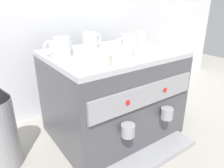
# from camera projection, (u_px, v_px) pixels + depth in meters

# --- Properties ---
(ground_plane) EXTENTS (4.00, 4.00, 0.00)m
(ground_plane) POSITION_uv_depth(u_px,v_px,m) (112.00, 130.00, 1.16)
(ground_plane) COLOR #9E998E
(tiled_backsplash_wall) EXTENTS (2.80, 0.03, 1.11)m
(tiled_backsplash_wall) POSITION_uv_depth(u_px,v_px,m) (74.00, 19.00, 1.25)
(tiled_backsplash_wall) COLOR silver
(tiled_backsplash_wall) RESTS_ON ground_plane
(espresso_machine) EXTENTS (0.60, 0.58, 0.44)m
(espresso_machine) POSITION_uv_depth(u_px,v_px,m) (113.00, 94.00, 1.07)
(espresso_machine) COLOR #4C4C51
(espresso_machine) RESTS_ON ground_plane
(ceramic_cup_0) EXTENTS (0.11, 0.07, 0.08)m
(ceramic_cup_0) POSITION_uv_depth(u_px,v_px,m) (61.00, 47.00, 0.90)
(ceramic_cup_0) COLOR silver
(ceramic_cup_0) RESTS_ON espresso_machine
(ceramic_cup_1) EXTENTS (0.12, 0.08, 0.08)m
(ceramic_cup_1) POSITION_uv_depth(u_px,v_px,m) (128.00, 43.00, 0.98)
(ceramic_cup_1) COLOR silver
(ceramic_cup_1) RESTS_ON espresso_machine
(ceramic_cup_2) EXTENTS (0.10, 0.06, 0.08)m
(ceramic_cup_2) POSITION_uv_depth(u_px,v_px,m) (141.00, 38.00, 1.11)
(ceramic_cup_2) COLOR silver
(ceramic_cup_2) RESTS_ON espresso_machine
(ceramic_cup_3) EXTENTS (0.12, 0.07, 0.08)m
(ceramic_cup_3) POSITION_uv_depth(u_px,v_px,m) (91.00, 40.00, 1.05)
(ceramic_cup_3) COLOR silver
(ceramic_cup_3) RESTS_ON espresso_machine
(ceramic_bowl_0) EXTENTS (0.11, 0.11, 0.03)m
(ceramic_bowl_0) POSITION_uv_depth(u_px,v_px,m) (121.00, 53.00, 0.90)
(ceramic_bowl_0) COLOR beige
(ceramic_bowl_0) RESTS_ON espresso_machine
(ceramic_bowl_1) EXTENTS (0.09, 0.09, 0.04)m
(ceramic_bowl_1) POSITION_uv_depth(u_px,v_px,m) (100.00, 60.00, 0.79)
(ceramic_bowl_1) COLOR beige
(ceramic_bowl_1) RESTS_ON espresso_machine
(ceramic_bowl_2) EXTENTS (0.10, 0.10, 0.04)m
(ceramic_bowl_2) POSITION_uv_depth(u_px,v_px,m) (61.00, 47.00, 0.99)
(ceramic_bowl_2) COLOR beige
(ceramic_bowl_2) RESTS_ON espresso_machine
(milk_pitcher) EXTENTS (0.09, 0.09, 0.12)m
(milk_pitcher) POSITION_uv_depth(u_px,v_px,m) (172.00, 99.00, 1.37)
(milk_pitcher) COLOR #B7B7BC
(milk_pitcher) RESTS_ON ground_plane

